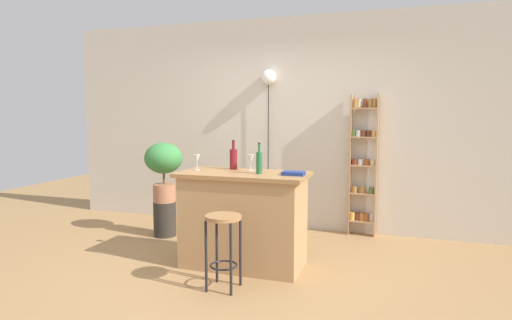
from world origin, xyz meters
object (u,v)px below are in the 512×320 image
object	(u,v)px
bar_stool	(223,235)
bottle_vinegar	(259,162)
plant_stool	(165,219)
wine_glass_left	(251,159)
potted_plant	(164,164)
bottle_olive_oil	(233,158)
spice_shelf	(363,166)
cookbook	(293,173)
wine_glass_center	(197,159)
pendant_globe_light	(268,80)

from	to	relation	value
bar_stool	bottle_vinegar	world-z (taller)	bottle_vinegar
bar_stool	plant_stool	xyz separation A→B (m)	(-1.35, 1.30, -0.27)
plant_stool	wine_glass_left	bearing A→B (deg)	-21.99
potted_plant	bottle_vinegar	bearing A→B (deg)	-26.07
wine_glass_left	bottle_olive_oil	bearing A→B (deg)	167.57
spice_shelf	cookbook	world-z (taller)	spice_shelf
bar_stool	potted_plant	distance (m)	1.92
cookbook	wine_glass_center	bearing A→B (deg)	177.02
plant_stool	wine_glass_left	size ratio (longest dim) A/B	2.66
bottle_olive_oil	wine_glass_left	xyz separation A→B (m)	(0.21, -0.05, 0.00)
plant_stool	bottle_vinegar	bearing A→B (deg)	-26.07
bottle_vinegar	wine_glass_center	size ratio (longest dim) A/B	1.86
bar_stool	spice_shelf	size ratio (longest dim) A/B	0.37
spice_shelf	wine_glass_center	world-z (taller)	spice_shelf
potted_plant	bottle_vinegar	world-z (taller)	bottle_vinegar
wine_glass_left	spice_shelf	bearing A→B (deg)	52.99
bottle_olive_oil	wine_glass_left	world-z (taller)	bottle_olive_oil
wine_glass_left	potted_plant	bearing A→B (deg)	158.01
wine_glass_center	cookbook	xyz separation A→B (m)	(1.04, -0.03, -0.10)
wine_glass_left	pendant_globe_light	size ratio (longest dim) A/B	0.08
bottle_olive_oil	wine_glass_center	size ratio (longest dim) A/B	1.87
potted_plant	pendant_globe_light	xyz separation A→B (m)	(1.11, 0.84, 1.07)
potted_plant	cookbook	bearing A→B (deg)	-21.33
spice_shelf	cookbook	size ratio (longest dim) A/B	8.49
bar_stool	potted_plant	size ratio (longest dim) A/B	0.89
spice_shelf	pendant_globe_light	size ratio (longest dim) A/B	0.84
bottle_vinegar	plant_stool	bearing A→B (deg)	153.93
bottle_vinegar	wine_glass_left	distance (m)	0.24
wine_glass_center	bottle_vinegar	bearing A→B (deg)	-3.98
spice_shelf	bottle_vinegar	xyz separation A→B (m)	(-0.87, -1.55, 0.19)
wine_glass_left	cookbook	size ratio (longest dim) A/B	0.78
plant_stool	wine_glass_center	xyz separation A→B (m)	(0.79, -0.68, 0.86)
wine_glass_center	cookbook	distance (m)	1.04
potted_plant	cookbook	world-z (taller)	potted_plant
potted_plant	bar_stool	bearing A→B (deg)	-44.04
plant_stool	bottle_vinegar	xyz separation A→B (m)	(1.49, -0.73, 0.86)
plant_stool	cookbook	world-z (taller)	cookbook
cookbook	pendant_globe_light	world-z (taller)	pendant_globe_light
bar_stool	spice_shelf	world-z (taller)	spice_shelf
spice_shelf	wine_glass_center	size ratio (longest dim) A/B	10.87
pendant_globe_light	potted_plant	bearing A→B (deg)	-142.73
spice_shelf	wine_glass_left	distance (m)	1.71
plant_stool	cookbook	bearing A→B (deg)	-21.33
potted_plant	cookbook	distance (m)	1.97
spice_shelf	bottle_olive_oil	distance (m)	1.81
spice_shelf	potted_plant	bearing A→B (deg)	-160.84
potted_plant	wine_glass_left	xyz separation A→B (m)	(1.34, -0.54, 0.16)
bottle_vinegar	spice_shelf	bearing A→B (deg)	60.66
wine_glass_center	plant_stool	bearing A→B (deg)	139.42
wine_glass_center	spice_shelf	bearing A→B (deg)	43.77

